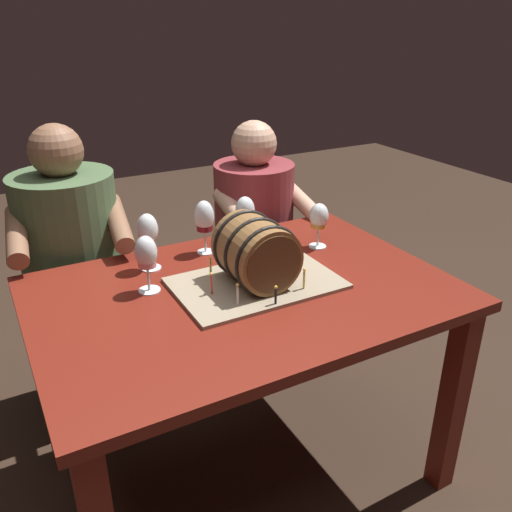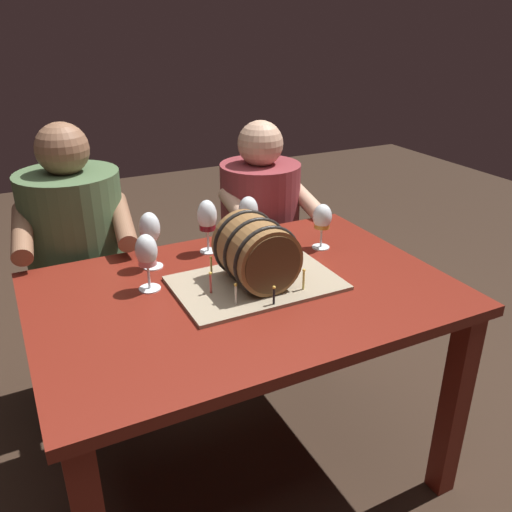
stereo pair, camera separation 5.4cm
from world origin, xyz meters
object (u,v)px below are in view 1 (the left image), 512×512
barrel_cake (256,256)px  wine_glass_amber (319,218)px  wine_glass_empty (148,231)px  person_seated_left (77,283)px  wine_glass_rose (146,255)px  person_seated_right (254,253)px  wine_glass_white (245,212)px  wine_glass_red (204,219)px  dining_table (245,321)px

barrel_cake → wine_glass_amber: (0.34, 0.16, 0.01)m
wine_glass_empty → person_seated_left: (-0.19, 0.39, -0.32)m
wine_glass_amber → barrel_cake: bearing=-155.5°
wine_glass_rose → person_seated_right: (0.66, 0.54, -0.35)m
wine_glass_amber → wine_glass_white: (-0.22, 0.15, 0.01)m
wine_glass_red → person_seated_right: 0.63m
wine_glass_amber → wine_glass_empty: bearing=169.0°
wine_glass_amber → wine_glass_empty: 0.61m
wine_glass_red → wine_glass_empty: 0.22m
wine_glass_empty → person_seated_left: bearing=116.2°
wine_glass_red → dining_table: bearing=-91.4°
wine_glass_amber → wine_glass_empty: (-0.60, 0.12, 0.03)m
dining_table → person_seated_left: size_ratio=1.08×
dining_table → person_seated_left: bearing=120.9°
wine_glass_amber → person_seated_left: (-0.79, 0.50, -0.29)m
wine_glass_rose → wine_glass_empty: (0.06, 0.15, 0.01)m
wine_glass_empty → person_seated_left: person_seated_left is taller
person_seated_left → person_seated_right: bearing=-0.0°
wine_glass_red → barrel_cake: bearing=-83.0°
dining_table → wine_glass_empty: (-0.21, 0.28, 0.25)m
dining_table → wine_glass_rose: (-0.26, 0.13, 0.24)m
barrel_cake → wine_glass_empty: barrel_cake is taller
wine_glass_empty → person_seated_left: 0.54m
wine_glass_red → wine_glass_white: (0.16, 0.00, -0.00)m
person_seated_left → person_seated_right: (0.79, -0.00, -0.04)m
wine_glass_rose → person_seated_left: (-0.13, 0.54, -0.30)m
person_seated_left → wine_glass_amber: bearing=-32.6°
person_seated_left → person_seated_right: size_ratio=1.05×
person_seated_left → wine_glass_white: bearing=-31.5°
wine_glass_white → wine_glass_amber: bearing=-35.0°
barrel_cake → person_seated_left: (-0.44, 0.66, -0.28)m
wine_glass_red → wine_glass_rose: 0.33m
barrel_cake → person_seated_left: size_ratio=0.43×
wine_glass_red → wine_glass_rose: size_ratio=1.06×
barrel_cake → person_seated_right: person_seated_right is taller
dining_table → barrel_cake: barrel_cake is taller
wine_glass_white → person_seated_left: size_ratio=0.15×
wine_glass_white → person_seated_left: (-0.57, 0.35, -0.31)m
wine_glass_rose → person_seated_left: bearing=104.1°
wine_glass_red → wine_glass_empty: (-0.22, -0.03, 0.01)m
wine_glass_red → wine_glass_rose: wine_glass_red is taller
wine_glass_amber → wine_glass_white: bearing=145.0°
wine_glass_amber → wine_glass_white: 0.27m
wine_glass_amber → wine_glass_rose: size_ratio=0.91×
wine_glass_red → wine_glass_rose: bearing=-145.7°
wine_glass_white → person_seated_right: size_ratio=0.16×
barrel_cake → wine_glass_white: 0.34m
barrel_cake → wine_glass_white: size_ratio=2.79×
person_seated_right → wine_glass_amber: bearing=-91.0°
wine_glass_white → person_seated_right: 0.54m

